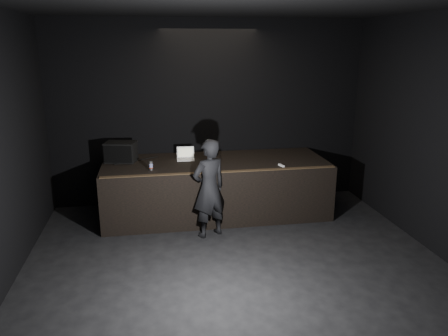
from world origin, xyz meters
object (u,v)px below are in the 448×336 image
stage_monitor (121,152)px  person (209,188)px  stage_riser (216,187)px  laptop (186,156)px  beer_can (151,166)px

stage_monitor → person: bearing=-27.0°
stage_riser → laptop: 0.79m
laptop → person: bearing=-73.4°
stage_monitor → beer_can: size_ratio=3.88×
beer_can → person: size_ratio=0.10×
beer_can → person: (0.90, -0.55, -0.27)m
person → beer_can: bearing=-55.9°
stage_monitor → beer_can: stage_monitor is taller
stage_riser → stage_monitor: stage_monitor is taller
stage_riser → person: person is taller
stage_monitor → beer_can: (0.52, -0.66, -0.10)m
stage_monitor → person: person is taller
stage_riser → stage_monitor: size_ratio=6.67×
laptop → person: size_ratio=0.20×
stage_riser → person: 1.03m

